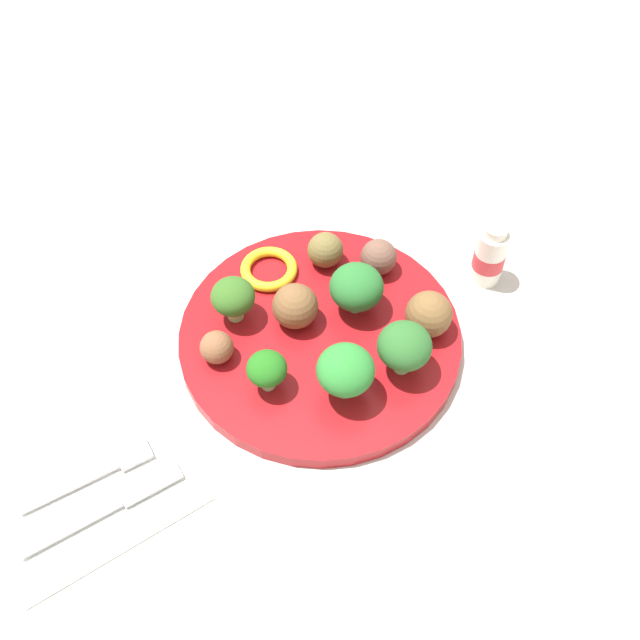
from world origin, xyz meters
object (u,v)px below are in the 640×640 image
Objects in this scene: broccoli_floret_mid_left at (233,297)px; meatball_near_rim at (429,314)px; broccoli_floret_back_left at (356,287)px; meatball_far_rim at (325,250)px; broccoli_floret_near_rim at (346,370)px; napkin at (95,495)px; plate at (320,337)px; pepper_ring_back_left at (269,269)px; meatball_center at (217,347)px; fork at (94,473)px; broccoli_floret_front_right at (404,347)px; meatball_front_right at (295,306)px; knife at (110,505)px; yogurt_bottle at (490,256)px; meatball_back_left at (379,257)px; broccoli_floret_center at (267,369)px.

broccoli_floret_mid_left is 0.19m from meatball_near_rim.
broccoli_floret_back_left is 1.44× the size of meatball_far_rim.
napkin is (-0.23, 0.04, -0.05)m from broccoli_floret_near_rim.
pepper_ring_back_left is at bearing 89.95° from plate.
meatball_center reaches higher than fork.
pepper_ring_back_left is at bearing 27.56° from broccoli_floret_mid_left.
broccoli_floret_mid_left is at bearing 124.57° from broccoli_floret_front_right.
broccoli_floret_mid_left is at bearing 132.41° from plate.
meatball_front_right is 0.25m from knife.
plate is 0.20m from yogurt_bottle.
broccoli_floret_mid_left reaches higher than meatball_far_rim.
napkin is at bearing -162.34° from meatball_far_rim.
yogurt_bottle is at bearing -32.71° from pepper_ring_back_left.
meatball_center is 0.43× the size of yogurt_bottle.
plate is 1.92× the size of knife.
fork and knife have the same top height.
plate is 7.39× the size of meatball_back_left.
broccoli_floret_front_right is 0.30m from fork.
broccoli_floret_front_right reaches higher than fork.
pepper_ring_back_left is at bearing 80.34° from meatball_front_right.
broccoli_floret_front_right is at bearing -13.69° from fork.
fork is 0.44m from yogurt_bottle.
broccoli_floret_near_rim reaches higher than meatball_back_left.
broccoli_floret_mid_left is 1.08× the size of meatball_front_right.
meatball_far_rim and meatball_back_left have the same top height.
meatball_back_left is (0.05, 0.03, -0.01)m from broccoli_floret_back_left.
meatball_near_rim is at bearing 24.90° from broccoli_floret_front_right.
broccoli_floret_back_left is at bearing 85.11° from broccoli_floret_front_right.
plate is 0.06m from broccoli_floret_back_left.
broccoli_floret_center is 0.26× the size of napkin.
napkin is 0.45m from yogurt_bottle.
meatball_near_rim is 0.35m from napkin.
broccoli_floret_back_left is at bearing -19.31° from meatball_front_right.
broccoli_floret_center is 0.19m from napkin.
broccoli_floret_back_left is 0.45× the size of fork.
pepper_ring_back_left is 0.35× the size of napkin.
meatball_far_rim reaches higher than plate.
meatball_far_rim is 0.16m from meatball_center.
plate is 0.11m from meatball_back_left.
meatball_far_rim is 0.13m from meatball_near_rim.
knife is at bearing -173.20° from broccoli_floret_center.
meatball_near_rim is at bearing -1.91° from knife.
meatball_front_right reaches higher than meatball_back_left.
meatball_far_rim is at bearing 4.53° from broccoli_floret_mid_left.
broccoli_floret_back_left is (0.01, 0.08, -0.00)m from broccoli_floret_front_right.
napkin is (-0.30, -0.03, -0.05)m from broccoli_floret_back_left.
pepper_ring_back_left is at bearing 82.82° from broccoli_floret_near_rim.
broccoli_floret_near_rim is (-0.07, -0.08, 0.01)m from broccoli_floret_back_left.
meatball_near_rim is 0.27× the size of napkin.
pepper_ring_back_left is at bearing 33.17° from meatball_center.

